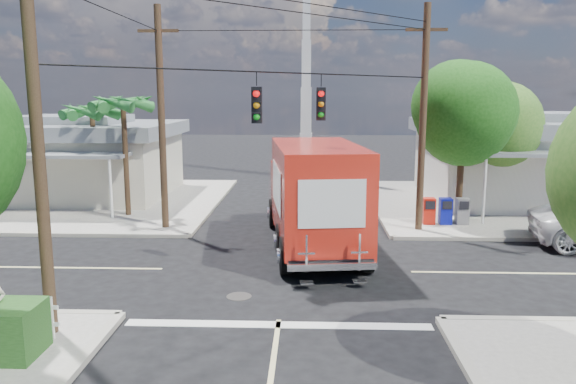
{
  "coord_description": "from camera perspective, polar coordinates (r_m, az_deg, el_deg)",
  "views": [
    {
      "loc": [
        0.73,
        -17.22,
        5.57
      ],
      "look_at": [
        0.0,
        2.0,
        2.2
      ],
      "focal_mm": 35.0,
      "sensor_mm": 36.0,
      "label": 1
    }
  ],
  "objects": [
    {
      "name": "ground",
      "position": [
        18.12,
        -0.24,
        -7.97
      ],
      "size": [
        120.0,
        120.0,
        0.0
      ],
      "primitive_type": "plane",
      "color": "black",
      "rests_on": "ground"
    },
    {
      "name": "sidewalk_ne",
      "position": [
        30.38,
        21.66,
        -1.2
      ],
      "size": [
        14.12,
        14.12,
        0.14
      ],
      "color": "gray",
      "rests_on": "ground"
    },
    {
      "name": "sidewalk_nw",
      "position": [
        30.9,
        -19.93,
        -0.92
      ],
      "size": [
        14.12,
        14.12,
        0.14
      ],
      "color": "gray",
      "rests_on": "ground"
    },
    {
      "name": "road_markings",
      "position": [
        16.72,
        -0.46,
        -9.5
      ],
      "size": [
        32.0,
        32.0,
        0.01
      ],
      "color": "beige",
      "rests_on": "ground"
    },
    {
      "name": "building_ne",
      "position": [
        31.64,
        24.04,
        3.18
      ],
      "size": [
        11.8,
        10.2,
        4.5
      ],
      "color": "silver",
      "rests_on": "sidewalk_ne"
    },
    {
      "name": "building_nw",
      "position": [
        32.48,
        -20.95,
        3.36
      ],
      "size": [
        10.8,
        10.2,
        4.3
      ],
      "color": "beige",
      "rests_on": "sidewalk_nw"
    },
    {
      "name": "radio_tower",
      "position": [
        37.23,
        1.86,
        10.04
      ],
      "size": [
        0.8,
        0.8,
        17.0
      ],
      "color": "silver",
      "rests_on": "ground"
    },
    {
      "name": "tree_ne_front",
      "position": [
        24.85,
        17.45,
        7.63
      ],
      "size": [
        4.21,
        4.14,
        6.66
      ],
      "color": "#422D1C",
      "rests_on": "sidewalk_ne"
    },
    {
      "name": "tree_ne_back",
      "position": [
        27.74,
        21.42,
        6.4
      ],
      "size": [
        3.77,
        3.66,
        5.82
      ],
      "color": "#422D1C",
      "rests_on": "sidewalk_ne"
    },
    {
      "name": "palm_nw_front",
      "position": [
        26.07,
        -16.41,
        8.38
      ],
      "size": [
        3.01,
        3.08,
        5.59
      ],
      "color": "#422D1C",
      "rests_on": "sidewalk_nw"
    },
    {
      "name": "palm_nw_back",
      "position": [
        28.17,
        -19.29,
        7.56
      ],
      "size": [
        3.01,
        3.08,
        5.19
      ],
      "color": "#422D1C",
      "rests_on": "sidewalk_nw"
    },
    {
      "name": "utility_poles",
      "position": [
        18.99,
        -4.86,
        7.19
      ],
      "size": [
        12.0,
        10.68,
        9.0
      ],
      "color": "#473321",
      "rests_on": "ground"
    },
    {
      "name": "vending_boxes",
      "position": [
        24.61,
        15.7,
        -1.88
      ],
      "size": [
        1.9,
        0.5,
        1.1
      ],
      "color": "#B3180C",
      "rests_on": "sidewalk_ne"
    },
    {
      "name": "delivery_truck",
      "position": [
        20.29,
        2.65,
        -0.31
      ],
      "size": [
        3.8,
        9.18,
        3.87
      ],
      "color": "black",
      "rests_on": "ground"
    }
  ]
}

